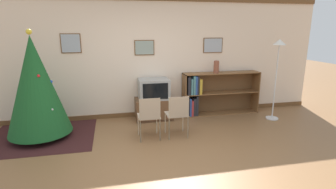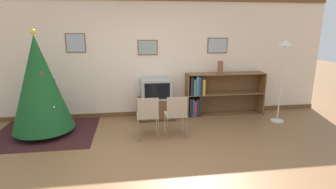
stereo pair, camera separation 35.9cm
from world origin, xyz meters
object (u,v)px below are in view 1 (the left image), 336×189
Objects in this scene: folding_chair_left at (149,115)px; bookshelf at (209,94)px; christmas_tree at (36,86)px; folding_chair_right at (178,113)px; tv_console at (154,109)px; television at (154,89)px; standing_lamp at (278,59)px; vase at (216,67)px.

bookshelf is at bearing 36.95° from folding_chair_left.
christmas_tree is 2.64m from folding_chair_right.
bookshelf is at bearing 10.58° from christmas_tree.
christmas_tree is at bearing 164.91° from folding_chair_left.
bookshelf is at bearing 3.89° from tv_console.
christmas_tree is 2.36m from television.
folding_chair_right is at bearing -166.86° from standing_lamp.
television reaches higher than folding_chair_left.
bookshelf reaches higher than tv_console.
christmas_tree is 2.44× the size of folding_chair_right.
bookshelf is at bearing 159.00° from vase.
bookshelf is (1.35, 0.09, 0.26)m from tv_console.
folding_chair_right is 1.81m from vase.
vase is at bearing 152.78° from standing_lamp.
folding_chair_left is 3.11m from standing_lamp.
television is at bearing -176.00° from bookshelf.
bookshelf is at bearing 153.41° from standing_lamp.
vase is (3.75, 0.62, 0.15)m from christmas_tree.
vase reaches higher than bookshelf.
christmas_tree is 2.44× the size of folding_chair_left.
folding_chair_left is 2.02m from bookshelf.
christmas_tree is 3.71m from bookshelf.
bookshelf is (1.61, 1.21, 0.03)m from folding_chair_left.
folding_chair_left is 0.53m from folding_chair_right.
folding_chair_right is at bearing -136.42° from vase.
tv_console is (2.26, 0.58, -0.76)m from christmas_tree.
christmas_tree is at bearing -170.60° from vase.
tv_console is 2.94m from standing_lamp.
television is 0.82× the size of folding_chair_right.
folding_chair_left is at bearing 180.00° from folding_chair_right.
tv_console is 0.46m from television.
standing_lamp is (2.92, 0.56, 0.90)m from folding_chair_left.
christmas_tree is at bearing 167.99° from folding_chair_right.
standing_lamp is at bearing 10.81° from folding_chair_left.
television reaches higher than folding_chair_right.
folding_chair_left is 2.84× the size of vase.
folding_chair_right is at bearing -76.62° from tv_console.
christmas_tree reaches higher than standing_lamp.
christmas_tree is 2.39× the size of tv_console.
television is at bearing -178.43° from vase.
folding_chair_right is at bearing -131.66° from bookshelf.
folding_chair_left is at bearing -103.41° from television.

